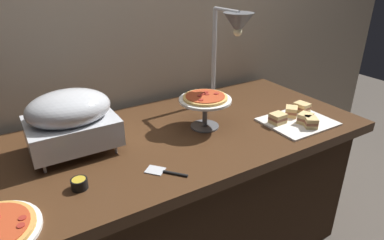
{
  "coord_description": "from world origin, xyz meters",
  "views": [
    {
      "loc": [
        -0.65,
        -1.24,
        1.49
      ],
      "look_at": [
        0.11,
        0.0,
        0.81
      ],
      "focal_mm": 31.18,
      "sensor_mm": 36.0,
      "label": 1
    }
  ],
  "objects_px": {
    "chafing_dish": "(71,119)",
    "heat_lamp": "(233,34)",
    "sandwich_platter": "(297,118)",
    "sauce_cup_near": "(79,183)",
    "serving_spatula": "(165,172)",
    "pizza_plate_center": "(205,102)"
  },
  "relations": [
    {
      "from": "chafing_dish",
      "to": "pizza_plate_center",
      "type": "xyz_separation_m",
      "value": [
        0.6,
        -0.1,
        -0.02
      ]
    },
    {
      "from": "sauce_cup_near",
      "to": "serving_spatula",
      "type": "xyz_separation_m",
      "value": [
        0.31,
        -0.07,
        -0.02
      ]
    },
    {
      "from": "heat_lamp",
      "to": "pizza_plate_center",
      "type": "height_order",
      "value": "heat_lamp"
    },
    {
      "from": "chafing_dish",
      "to": "sandwich_platter",
      "type": "height_order",
      "value": "chafing_dish"
    },
    {
      "from": "sandwich_platter",
      "to": "serving_spatula",
      "type": "height_order",
      "value": "sandwich_platter"
    },
    {
      "from": "pizza_plate_center",
      "to": "chafing_dish",
      "type": "bearing_deg",
      "value": 170.71
    },
    {
      "from": "chafing_dish",
      "to": "serving_spatula",
      "type": "height_order",
      "value": "chafing_dish"
    },
    {
      "from": "chafing_dish",
      "to": "sauce_cup_near",
      "type": "height_order",
      "value": "chafing_dish"
    },
    {
      "from": "heat_lamp",
      "to": "serving_spatula",
      "type": "xyz_separation_m",
      "value": [
        -0.57,
        -0.35,
        -0.41
      ]
    },
    {
      "from": "heat_lamp",
      "to": "sandwich_platter",
      "type": "xyz_separation_m",
      "value": [
        0.22,
        -0.29,
        -0.4
      ]
    },
    {
      "from": "heat_lamp",
      "to": "sauce_cup_near",
      "type": "relative_size",
      "value": 9.03
    },
    {
      "from": "sandwich_platter",
      "to": "sauce_cup_near",
      "type": "height_order",
      "value": "sandwich_platter"
    },
    {
      "from": "heat_lamp",
      "to": "serving_spatula",
      "type": "relative_size",
      "value": 3.53
    },
    {
      "from": "chafing_dish",
      "to": "heat_lamp",
      "type": "xyz_separation_m",
      "value": [
        0.82,
        -0.01,
        0.27
      ]
    },
    {
      "from": "heat_lamp",
      "to": "sauce_cup_near",
      "type": "distance_m",
      "value": 1.0
    },
    {
      "from": "heat_lamp",
      "to": "sauce_cup_near",
      "type": "height_order",
      "value": "heat_lamp"
    },
    {
      "from": "pizza_plate_center",
      "to": "sauce_cup_near",
      "type": "bearing_deg",
      "value": -164.24
    },
    {
      "from": "chafing_dish",
      "to": "pizza_plate_center",
      "type": "relative_size",
      "value": 1.41
    },
    {
      "from": "pizza_plate_center",
      "to": "sandwich_platter",
      "type": "bearing_deg",
      "value": -24.64
    },
    {
      "from": "sauce_cup_near",
      "to": "serving_spatula",
      "type": "height_order",
      "value": "sauce_cup_near"
    },
    {
      "from": "pizza_plate_center",
      "to": "sandwich_platter",
      "type": "height_order",
      "value": "pizza_plate_center"
    },
    {
      "from": "sandwich_platter",
      "to": "sauce_cup_near",
      "type": "xyz_separation_m",
      "value": [
        -1.09,
        0.01,
        0.0
      ]
    }
  ]
}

